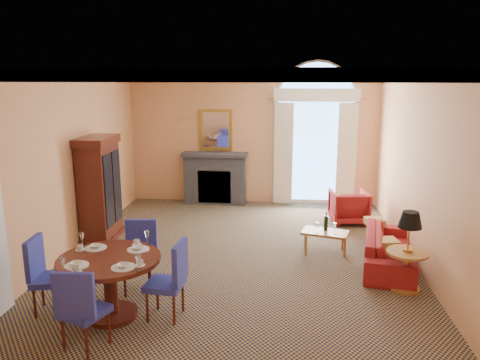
# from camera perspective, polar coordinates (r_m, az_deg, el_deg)

# --- Properties ---
(ground) EXTENTS (7.50, 7.50, 0.00)m
(ground) POSITION_cam_1_polar(r_m,az_deg,el_deg) (8.20, -0.34, -9.68)
(ground) COLOR #141940
(ground) RESTS_ON ground
(room_envelope) EXTENTS (6.04, 7.52, 3.45)m
(room_envelope) POSITION_cam_1_polar(r_m,az_deg,el_deg) (8.26, -0.06, 8.47)
(room_envelope) COLOR #E8A56E
(room_envelope) RESTS_ON ground
(armoire) EXTENTS (0.57, 1.02, 1.99)m
(armoire) POSITION_cam_1_polar(r_m,az_deg,el_deg) (9.30, -16.73, -1.24)
(armoire) COLOR #3E150E
(armoire) RESTS_ON ground
(dining_table) EXTENTS (1.33, 1.33, 1.03)m
(dining_table) POSITION_cam_1_polar(r_m,az_deg,el_deg) (6.41, -15.58, -10.92)
(dining_table) COLOR #3E150E
(dining_table) RESTS_ON ground
(dining_chair_north) EXTENTS (0.59, 0.59, 1.04)m
(dining_chair_north) POSITION_cam_1_polar(r_m,az_deg,el_deg) (7.15, -12.23, -8.38)
(dining_chair_north) COLOR #262D98
(dining_chair_north) RESTS_ON ground
(dining_chair_south) EXTENTS (0.60, 0.60, 1.04)m
(dining_chair_south) POSITION_cam_1_polar(r_m,az_deg,el_deg) (5.76, -18.93, -14.27)
(dining_chair_south) COLOR #262D98
(dining_chair_south) RESTS_ON ground
(dining_chair_east) EXTENTS (0.52, 0.50, 1.04)m
(dining_chair_east) POSITION_cam_1_polar(r_m,az_deg,el_deg) (6.26, -8.27, -11.42)
(dining_chair_east) COLOR #262D98
(dining_chair_east) RESTS_ON ground
(dining_chair_west) EXTENTS (0.55, 0.55, 1.04)m
(dining_chair_west) POSITION_cam_1_polar(r_m,az_deg,el_deg) (6.86, -22.87, -10.08)
(dining_chair_west) COLOR #262D98
(dining_chair_west) RESTS_ON ground
(sofa) EXTENTS (1.13, 2.09, 0.58)m
(sofa) POSITION_cam_1_polar(r_m,az_deg,el_deg) (8.26, 17.74, -8.01)
(sofa) COLOR maroon
(sofa) RESTS_ON ground
(armchair) EXTENTS (0.84, 0.86, 0.71)m
(armchair) POSITION_cam_1_polar(r_m,az_deg,el_deg) (10.31, 13.12, -3.17)
(armchair) COLOR maroon
(armchair) RESTS_ON ground
(coffee_table) EXTENTS (0.89, 0.64, 0.75)m
(coffee_table) POSITION_cam_1_polar(r_m,az_deg,el_deg) (8.50, 10.34, -6.28)
(coffee_table) COLOR #AE7134
(coffee_table) RESTS_ON ground
(side_table) EXTENTS (0.60, 0.60, 1.19)m
(side_table) POSITION_cam_1_polar(r_m,az_deg,el_deg) (7.29, 19.84, -7.13)
(side_table) COLOR #AE7134
(side_table) RESTS_ON ground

